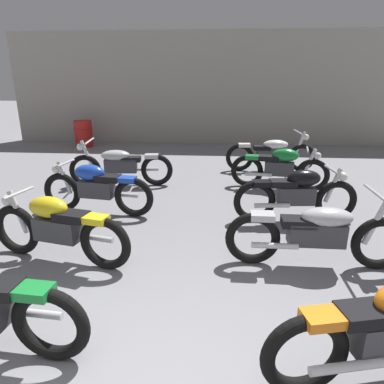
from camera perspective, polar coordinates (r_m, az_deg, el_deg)
The scene contains 9 objects.
back_wall at distance 12.02m, azimuth 2.73°, elevation 16.51°, with size 13.28×0.24×3.60m, color #9E998E.
motorcycle_left_row_1 at distance 4.61m, azimuth -21.22°, elevation -5.39°, with size 1.95×0.62×0.88m.
motorcycle_left_row_2 at distance 6.01m, azimuth -15.44°, elevation 0.72°, with size 1.97×0.50×0.88m.
motorcycle_left_row_3 at distance 7.46m, azimuth -11.68°, elevation 4.39°, with size 2.17×0.68×0.97m.
motorcycle_right_row_1 at distance 4.45m, azimuth 19.88°, elevation -6.22°, with size 2.17×0.68×0.97m.
motorcycle_right_row_2 at distance 5.73m, azimuth 16.76°, elevation -0.29°, with size 1.97×0.52×0.88m.
motorcycle_right_row_3 at distance 7.30m, azimuth 14.18°, elevation 3.95°, with size 1.96×0.57×0.88m.
motorcycle_right_row_4 at distance 8.68m, azimuth 12.87°, elevation 6.28°, with size 2.17×0.68×0.97m.
oil_drum at distance 12.01m, azimuth -17.34°, elevation 9.10°, with size 0.59×0.59×0.85m.
Camera 1 is at (0.39, -1.50, 2.24)m, focal length 32.57 mm.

